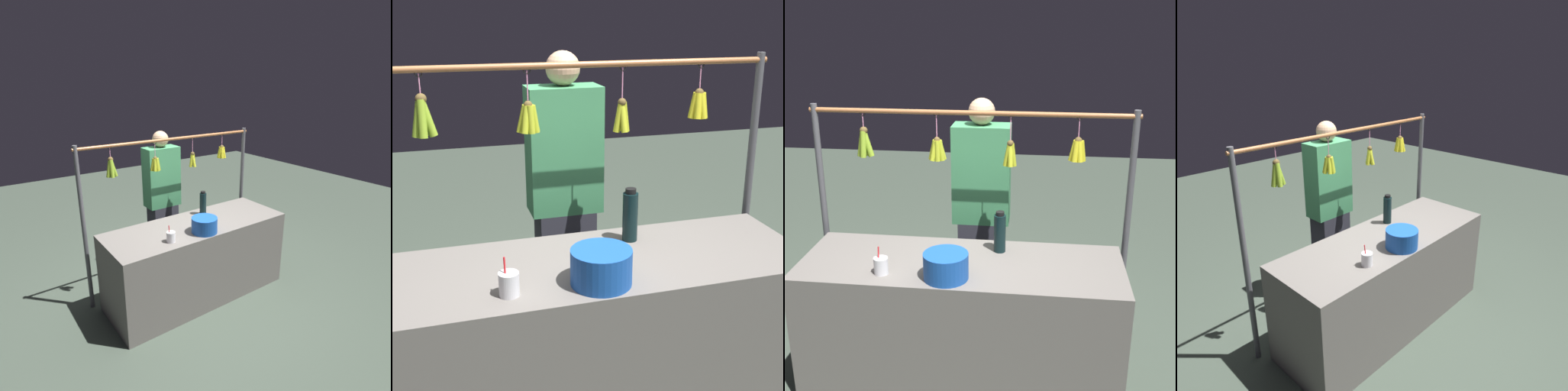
# 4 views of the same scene
# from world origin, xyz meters

# --- Properties ---
(ground_plane) EXTENTS (12.00, 12.00, 0.00)m
(ground_plane) POSITION_xyz_m (0.00, 0.00, 0.00)
(ground_plane) COLOR #3B463B
(market_counter) EXTENTS (2.01, 0.71, 0.87)m
(market_counter) POSITION_xyz_m (0.00, 0.00, 0.44)
(market_counter) COLOR #66605B
(market_counter) RESTS_ON ground
(display_rack) EXTENTS (2.18, 0.12, 1.76)m
(display_rack) POSITION_xyz_m (0.01, -0.45, 1.22)
(display_rack) COLOR #4C4C51
(display_rack) RESTS_ON ground
(water_bottle) EXTENTS (0.08, 0.08, 0.27)m
(water_bottle) POSITION_xyz_m (-0.23, -0.19, 1.00)
(water_bottle) COLOR black
(water_bottle) RESTS_ON market_counter
(blue_bucket) EXTENTS (0.26, 0.26, 0.16)m
(blue_bucket) POSITION_xyz_m (0.05, 0.21, 0.95)
(blue_bucket) COLOR #194DAA
(blue_bucket) RESTS_ON market_counter
(drink_cup) EXTENTS (0.09, 0.09, 0.17)m
(drink_cup) POSITION_xyz_m (0.45, 0.21, 0.92)
(drink_cup) COLOR silver
(drink_cup) RESTS_ON market_counter
(vendor_person) EXTENTS (0.42, 0.23, 1.77)m
(vendor_person) POSITION_xyz_m (-0.04, -0.79, 0.87)
(vendor_person) COLOR #2D2D38
(vendor_person) RESTS_ON ground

